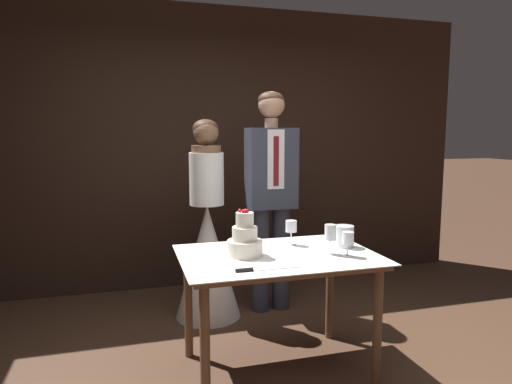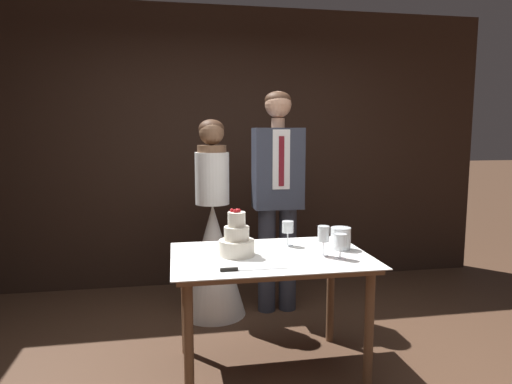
% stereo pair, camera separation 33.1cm
% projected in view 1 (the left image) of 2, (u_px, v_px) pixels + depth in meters
% --- Properties ---
extents(wall_back, '(5.54, 0.12, 2.76)m').
position_uv_depth(wall_back, '(207.00, 148.00, 4.57)').
color(wall_back, black).
rests_on(wall_back, ground_plane).
extents(cake_table, '(1.23, 0.85, 0.77)m').
position_uv_depth(cake_table, '(278.00, 269.00, 2.89)').
color(cake_table, brown).
rests_on(cake_table, ground_plane).
extents(tiered_cake, '(0.22, 0.22, 0.30)m').
position_uv_depth(tiered_cake, '(245.00, 240.00, 2.83)').
color(tiered_cake, silver).
rests_on(tiered_cake, cake_table).
extents(cake_knife, '(0.40, 0.03, 0.02)m').
position_uv_depth(cake_knife, '(256.00, 269.00, 2.54)').
color(cake_knife, silver).
rests_on(cake_knife, cake_table).
extents(wine_glass_near, '(0.08, 0.08, 0.15)m').
position_uv_depth(wine_glass_near, '(348.00, 239.00, 2.82)').
color(wine_glass_near, silver).
rests_on(wine_glass_near, cake_table).
extents(wine_glass_middle, '(0.07, 0.07, 0.19)m').
position_uv_depth(wine_glass_middle, '(330.00, 234.00, 2.87)').
color(wine_glass_middle, silver).
rests_on(wine_glass_middle, cake_table).
extents(wine_glass_far, '(0.08, 0.08, 0.17)m').
position_uv_depth(wine_glass_far, '(291.00, 227.00, 3.11)').
color(wine_glass_far, silver).
rests_on(wine_glass_far, cake_table).
extents(hurricane_candle, '(0.13, 0.13, 0.14)m').
position_uv_depth(hurricane_candle, '(344.00, 237.00, 3.06)').
color(hurricane_candle, silver).
rests_on(hurricane_candle, cake_table).
extents(bride, '(0.54, 0.54, 1.64)m').
position_uv_depth(bride, '(207.00, 246.00, 3.77)').
color(bride, white).
rests_on(bride, ground_plane).
extents(groom, '(0.41, 0.25, 1.87)m').
position_uv_depth(groom, '(271.00, 189.00, 3.86)').
color(groom, '#333847').
rests_on(groom, ground_plane).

